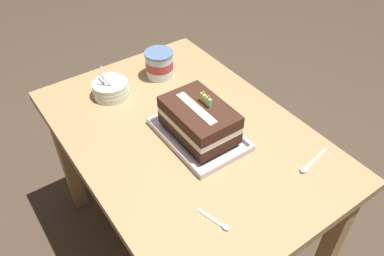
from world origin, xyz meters
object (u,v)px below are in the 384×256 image
foil_tray (199,135)px  serving_spoon_by_bowls (308,166)px  ice_cream_tub (159,64)px  serving_spoon_near_tray (219,223)px  birthday_cake (199,119)px  bowl_stack (111,89)px

foil_tray → serving_spoon_by_bowls: size_ratio=2.19×
ice_cream_tub → serving_spoon_by_bowls: ice_cream_tub is taller
serving_spoon_near_tray → serving_spoon_by_bowls: bearing=90.7°
birthday_cake → serving_spoon_near_tray: size_ratio=2.28×
ice_cream_tub → serving_spoon_near_tray: 0.79m
serving_spoon_near_tray → serving_spoon_by_bowls: (-0.00, 0.38, 0.00)m
serving_spoon_by_bowls → foil_tray: bearing=-148.0°
serving_spoon_near_tray → ice_cream_tub: bearing=160.8°
birthday_cake → ice_cream_tub: 0.42m
birthday_cake → bowl_stack: birthday_cake is taller
ice_cream_tub → serving_spoon_by_bowls: 0.75m
foil_tray → serving_spoon_by_bowls: bearing=32.0°
foil_tray → serving_spoon_near_tray: bearing=-26.9°
birthday_cake → serving_spoon_near_tray: 0.38m
foil_tray → serving_spoon_near_tray: foil_tray is taller
birthday_cake → serving_spoon_by_bowls: birthday_cake is taller
foil_tray → birthday_cake: birthday_cake is taller
bowl_stack → ice_cream_tub: bearing=91.2°
foil_tray → ice_cream_tub: ice_cream_tub is taller
serving_spoon_near_tray → serving_spoon_by_bowls: serving_spoon_by_bowls is taller
foil_tray → bowl_stack: bearing=-160.3°
serving_spoon_near_tray → serving_spoon_by_bowls: 0.38m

